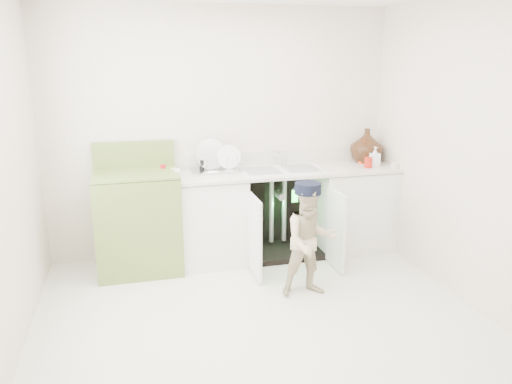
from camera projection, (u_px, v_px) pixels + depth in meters
The scene contains 5 objects.
ground at pixel (259, 315), 4.01m from camera, with size 3.50×3.50×0.00m, color beige.
room_shell at pixel (259, 163), 3.68m from camera, with size 6.00×5.50×1.26m.
counter_run at pixel (284, 209), 5.16m from camera, with size 2.44×1.02×1.26m.
avocado_stove at pixel (138, 220), 4.77m from camera, with size 0.78×0.65×1.21m.
repair_worker at pixel (310, 240), 4.24m from camera, with size 0.49×0.81×1.00m.
Camera 1 is at (-0.93, -3.48, 2.01)m, focal length 35.00 mm.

